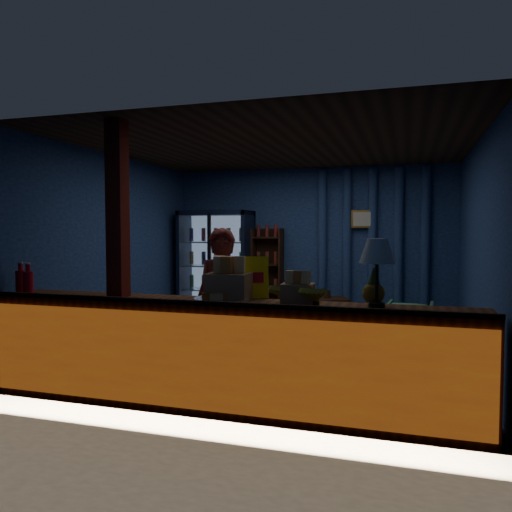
% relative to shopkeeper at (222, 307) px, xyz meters
% --- Properties ---
extents(ground, '(4.60, 4.60, 0.00)m').
position_rel_shopkeeper_xyz_m(ground, '(0.23, 1.31, -0.80)').
color(ground, '#515154').
rests_on(ground, ground).
extents(room_walls, '(4.60, 4.60, 4.60)m').
position_rel_shopkeeper_xyz_m(room_walls, '(0.23, 1.31, 0.77)').
color(room_walls, navy).
rests_on(room_walls, ground).
extents(counter, '(4.40, 0.57, 0.99)m').
position_rel_shopkeeper_xyz_m(counter, '(0.23, -0.60, -0.32)').
color(counter, brown).
rests_on(counter, ground).
extents(support_post, '(0.16, 0.16, 2.60)m').
position_rel_shopkeeper_xyz_m(support_post, '(-0.82, -0.59, 0.50)').
color(support_post, maroon).
rests_on(support_post, ground).
extents(beverage_cooler, '(1.20, 0.62, 1.90)m').
position_rel_shopkeeper_xyz_m(beverage_cooler, '(-1.32, 3.23, 0.13)').
color(beverage_cooler, black).
rests_on(beverage_cooler, ground).
extents(bottle_shelf, '(0.50, 0.28, 1.60)m').
position_rel_shopkeeper_xyz_m(bottle_shelf, '(-0.47, 3.37, -0.01)').
color(bottle_shelf, '#391D12').
rests_on(bottle_shelf, ground).
extents(curtain_folds, '(1.74, 0.14, 2.50)m').
position_rel_shopkeeper_xyz_m(curtain_folds, '(1.23, 3.45, 0.50)').
color(curtain_folds, navy).
rests_on(curtain_folds, room_walls).
extents(framed_picture, '(0.36, 0.04, 0.28)m').
position_rel_shopkeeper_xyz_m(framed_picture, '(1.08, 3.41, 0.95)').
color(framed_picture, '#B4872D').
rests_on(framed_picture, room_walls).
extents(shopkeeper, '(0.60, 0.40, 1.60)m').
position_rel_shopkeeper_xyz_m(shopkeeper, '(0.00, 0.00, 0.00)').
color(shopkeeper, maroon).
rests_on(shopkeeper, ground).
extents(green_chair, '(0.65, 0.67, 0.57)m').
position_rel_shopkeeper_xyz_m(green_chair, '(1.82, 2.68, -0.52)').
color(green_chair, '#63C778').
rests_on(green_chair, ground).
extents(side_table, '(0.73, 0.65, 0.66)m').
position_rel_shopkeeper_xyz_m(side_table, '(0.62, 2.81, -0.52)').
color(side_table, '#391D12').
rests_on(side_table, ground).
extents(yellow_sign, '(0.48, 0.29, 0.38)m').
position_rel_shopkeeper_xyz_m(yellow_sign, '(0.33, -0.37, 0.34)').
color(yellow_sign, '#FFEA0D').
rests_on(yellow_sign, counter).
extents(soda_bottles, '(0.26, 0.18, 0.31)m').
position_rel_shopkeeper_xyz_m(soda_bottles, '(-1.82, -0.68, 0.28)').
color(soda_bottles, red).
rests_on(soda_bottles, counter).
extents(snack_box_left, '(0.39, 0.32, 0.39)m').
position_rel_shopkeeper_xyz_m(snack_box_left, '(0.25, -0.49, 0.29)').
color(snack_box_left, '#A57750').
rests_on(snack_box_left, counter).
extents(snack_box_centre, '(0.29, 0.24, 0.29)m').
position_rel_shopkeeper_xyz_m(snack_box_centre, '(0.89, -0.55, 0.25)').
color(snack_box_centre, '#A57750').
rests_on(snack_box_centre, counter).
extents(pastry_tray, '(0.50, 0.50, 0.08)m').
position_rel_shopkeeper_xyz_m(pastry_tray, '(0.21, -0.56, 0.18)').
color(pastry_tray, silver).
rests_on(pastry_tray, counter).
extents(banana_bunches, '(0.54, 0.31, 0.18)m').
position_rel_shopkeeper_xyz_m(banana_bunches, '(0.91, -0.60, 0.24)').
color(banana_bunches, gold).
rests_on(banana_bunches, counter).
extents(table_lamp, '(0.29, 0.29, 0.56)m').
position_rel_shopkeeper_xyz_m(table_lamp, '(1.54, -0.58, 0.59)').
color(table_lamp, black).
rests_on(table_lamp, counter).
extents(pineapple, '(0.18, 0.18, 0.31)m').
position_rel_shopkeeper_xyz_m(pineapple, '(1.51, -0.44, 0.28)').
color(pineapple, olive).
rests_on(pineapple, counter).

